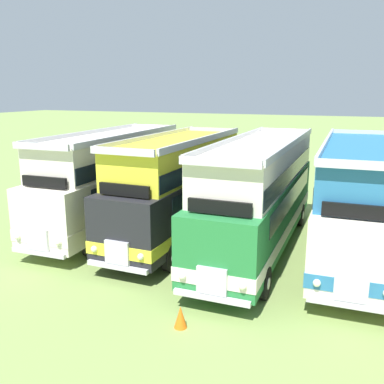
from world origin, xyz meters
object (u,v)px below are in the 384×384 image
Objects in this scene: bus_third_in_row at (260,192)px; bus_fourth_in_row at (355,197)px; bus_first_in_row at (112,178)px; cone_near_end at (181,317)px; bus_second_in_row at (179,186)px.

bus_fourth_in_row is (3.54, 0.69, -0.00)m from bus_third_in_row.
bus_third_in_row is (7.09, -0.34, 0.01)m from bus_first_in_row.
cone_near_end is (-4.10, -7.45, -2.05)m from bus_fourth_in_row.
bus_third_in_row is 7.09m from cone_near_end.
bus_fourth_in_row is at bearing 1.90° from bus_first_in_row.
cone_near_end is at bearing -47.38° from bus_first_in_row.
bus_second_in_row is at bearing -174.05° from bus_fourth_in_row.
bus_third_in_row is at bearing -168.92° from bus_fourth_in_row.
bus_fourth_in_row is at bearing 5.95° from bus_second_in_row.
bus_fourth_in_row is at bearing 11.08° from bus_third_in_row.
cone_near_end is at bearing -118.80° from bus_fourth_in_row.
bus_second_in_row is 0.89× the size of bus_fourth_in_row.
bus_first_in_row is at bearing 132.62° from cone_near_end.
bus_first_in_row is 1.07× the size of bus_second_in_row.
bus_third_in_row is 18.68× the size of cone_near_end.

